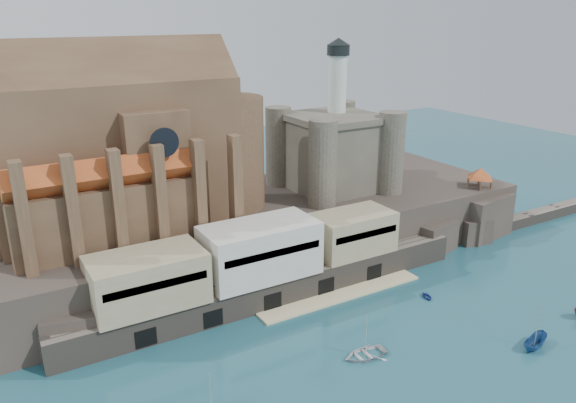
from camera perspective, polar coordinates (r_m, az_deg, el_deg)
The scene contains 11 objects.
ground at distance 80.56m, azimuth 12.03°, elevation -14.90°, with size 300.00×300.00×0.00m, color #1A4855.
promontory at distance 106.69m, azimuth -2.19°, elevation -2.78°, with size 100.00×36.00×10.00m.
quay at distance 88.73m, azimuth -2.82°, elevation -6.64°, with size 70.00×12.00×13.05m.
church at distance 95.30m, azimuth -15.84°, elevation 4.73°, with size 47.00×25.93×30.51m.
castle_keep at distance 112.31m, azimuth 4.63°, elevation 5.44°, with size 21.20×21.20×29.30m.
rock_outcrop at distance 122.64m, azimuth 18.60°, elevation -1.32°, with size 14.50×10.50×8.70m.
pavilion at distance 120.17m, azimuth 18.97°, elevation 2.61°, with size 6.40×6.40×5.40m.
breakwater at distance 141.34m, azimuth 25.42°, elevation -1.29°, with size 40.00×3.00×2.40m, color #60574D.
boat_2 at distance 87.14m, azimuth 23.72°, elevation -13.41°, with size 1.97×2.03×5.25m, color navy.
boat_6 at distance 79.11m, azimuth 7.81°, elevation -15.32°, with size 4.51×1.31×6.31m, color silver.
boat_7 at distance 95.05m, azimuth 13.88°, elevation -9.47°, with size 2.30×1.40×2.66m, color navy.
Camera 1 is at (-47.39, -47.90, 44.15)m, focal length 35.00 mm.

